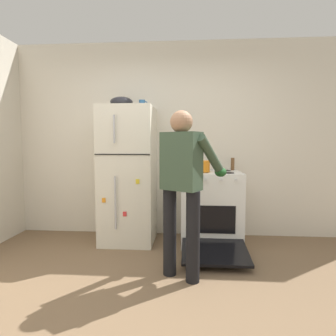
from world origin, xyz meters
name	(u,v)px	position (x,y,z in m)	size (l,w,h in m)	color
ground	(150,310)	(0.00, 0.00, 0.00)	(8.00, 8.00, 0.00)	brown
kitchen_wall_back	(168,140)	(0.00, 1.95, 1.35)	(6.00, 0.10, 2.70)	silver
refrigerator	(128,175)	(-0.50, 1.57, 0.88)	(0.68, 0.72, 1.77)	silver
stove_range	(211,208)	(0.58, 1.55, 0.46)	(0.76, 1.24, 0.94)	white
person_cook	(183,179)	(0.24, 0.59, 0.96)	(0.68, 0.75, 1.60)	black
red_pot	(199,166)	(0.42, 1.52, 1.01)	(0.37, 0.27, 0.14)	orange
coffee_mug	(142,104)	(-0.32, 1.62, 1.82)	(0.11, 0.08, 0.10)	#2D6093
pepper_mill	(233,164)	(0.88, 1.77, 1.02)	(0.05, 0.05, 0.16)	brown
mixing_bowl	(122,102)	(-0.58, 1.57, 1.83)	(0.29, 0.29, 0.13)	black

